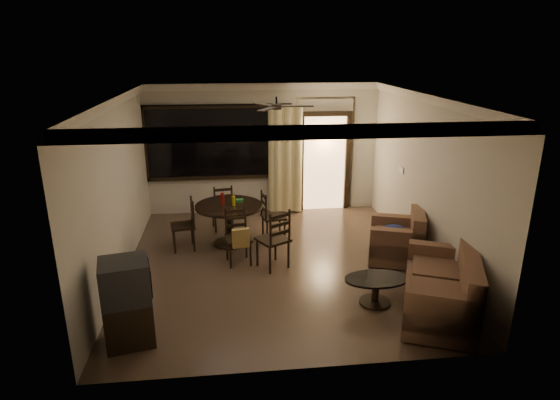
{
  "coord_description": "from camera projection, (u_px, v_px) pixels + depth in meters",
  "views": [
    {
      "loc": [
        -0.75,
        -7.19,
        3.53
      ],
      "look_at": [
        0.08,
        0.2,
        1.07
      ],
      "focal_mm": 30.0,
      "sensor_mm": 36.0,
      "label": 1
    }
  ],
  "objects": [
    {
      "name": "armchair",
      "position": [
        399.0,
        241.0,
        8.0
      ],
      "size": [
        1.11,
        1.11,
        0.88
      ],
      "rotation": [
        0.0,
        0.0,
        -0.33
      ],
      "color": "#4A3022",
      "rests_on": "ground"
    },
    {
      "name": "ground",
      "position": [
        277.0,
        264.0,
        7.98
      ],
      "size": [
        5.5,
        5.5,
        0.0
      ],
      "primitive_type": "plane",
      "color": "#7F6651",
      "rests_on": "ground"
    },
    {
      "name": "tv_cabinet",
      "position": [
        127.0,
        302.0,
        5.71
      ],
      "size": [
        0.68,
        0.63,
        1.1
      ],
      "rotation": [
        0.0,
        0.0,
        0.22
      ],
      "color": "black",
      "rests_on": "ground"
    },
    {
      "name": "dining_chair_west",
      "position": [
        184.0,
        234.0,
        8.47
      ],
      "size": [
        0.48,
        0.48,
        0.95
      ],
      "rotation": [
        0.0,
        0.0,
        -1.4
      ],
      "color": "black",
      "rests_on": "ground"
    },
    {
      "name": "dining_chair_east",
      "position": [
        273.0,
        225.0,
        8.91
      ],
      "size": [
        0.48,
        0.48,
        0.95
      ],
      "rotation": [
        0.0,
        0.0,
        1.74
      ],
      "color": "black",
      "rests_on": "ground"
    },
    {
      "name": "coffee_table",
      "position": [
        376.0,
        286.0,
        6.67
      ],
      "size": [
        0.92,
        0.55,
        0.4
      ],
      "rotation": [
        0.0,
        0.0,
        0.17
      ],
      "color": "black",
      "rests_on": "ground"
    },
    {
      "name": "dining_table",
      "position": [
        229.0,
        213.0,
        8.59
      ],
      "size": [
        1.23,
        1.23,
        0.99
      ],
      "rotation": [
        0.0,
        0.0,
        0.17
      ],
      "color": "black",
      "rests_on": "ground"
    },
    {
      "name": "room_shell",
      "position": [
        297.0,
        137.0,
        9.14
      ],
      "size": [
        5.5,
        6.7,
        5.5
      ],
      "color": "beige",
      "rests_on": "ground"
    },
    {
      "name": "dining_chair_north",
      "position": [
        223.0,
        216.0,
        9.41
      ],
      "size": [
        0.48,
        0.48,
        0.95
      ],
      "rotation": [
        0.0,
        0.0,
        3.31
      ],
      "color": "black",
      "rests_on": "ground"
    },
    {
      "name": "sofa",
      "position": [
        445.0,
        290.0,
        6.37
      ],
      "size": [
        1.5,
        1.93,
        0.91
      ],
      "rotation": [
        0.0,
        0.0,
        -0.4
      ],
      "color": "#4A3022",
      "rests_on": "ground"
    },
    {
      "name": "side_chair",
      "position": [
        273.0,
        250.0,
        7.76
      ],
      "size": [
        0.63,
        0.63,
        1.04
      ],
      "rotation": [
        0.0,
        0.0,
        3.66
      ],
      "color": "black",
      "rests_on": "ground"
    },
    {
      "name": "dining_chair_south",
      "position": [
        239.0,
        247.0,
        7.9
      ],
      "size": [
        0.48,
        0.53,
        0.95
      ],
      "rotation": [
        0.0,
        0.0,
        0.17
      ],
      "color": "black",
      "rests_on": "ground"
    }
  ]
}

